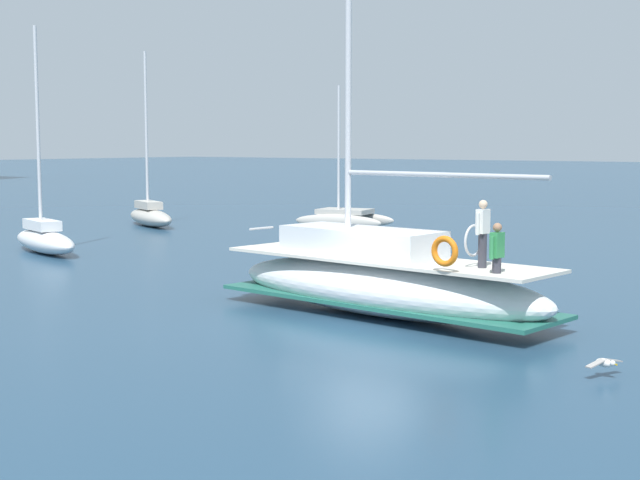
{
  "coord_description": "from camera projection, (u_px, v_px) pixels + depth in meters",
  "views": [
    {
      "loc": [
        -18.28,
        -12.13,
        4.35
      ],
      "look_at": [
        1.29,
        2.19,
        1.8
      ],
      "focal_mm": 51.85,
      "sensor_mm": 36.0,
      "label": 1
    }
  ],
  "objects": [
    {
      "name": "moored_sloop_near",
      "position": [
        44.0,
        238.0,
        36.7
      ],
      "size": [
        3.02,
        5.73,
        8.94
      ],
      "color": "silver",
      "rests_on": "ground"
    },
    {
      "name": "seagull",
      "position": [
        605.0,
        363.0,
        17.18
      ],
      "size": [
        0.9,
        0.5,
        0.16
      ],
      "color": "silver",
      "rests_on": "ground"
    },
    {
      "name": "main_sailboat",
      "position": [
        381.0,
        279.0,
        23.35
      ],
      "size": [
        3.38,
        9.8,
        14.09
      ],
      "color": "silver",
      "rests_on": "ground"
    },
    {
      "name": "ground_plane",
      "position": [
        362.0,
        324.0,
        22.25
      ],
      "size": [
        400.0,
        400.0,
        0.0
      ],
      "primitive_type": "plane",
      "color": "navy"
    },
    {
      "name": "moored_catamaran",
      "position": [
        150.0,
        214.0,
        48.6
      ],
      "size": [
        3.58,
        5.62,
        9.12
      ],
      "color": "#B7B2A8",
      "rests_on": "ground"
    },
    {
      "name": "moored_cutter_right",
      "position": [
        345.0,
        217.0,
        47.51
      ],
      "size": [
        3.14,
        5.08,
        7.28
      ],
      "color": "#B7B2A8",
      "rests_on": "ground"
    }
  ]
}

